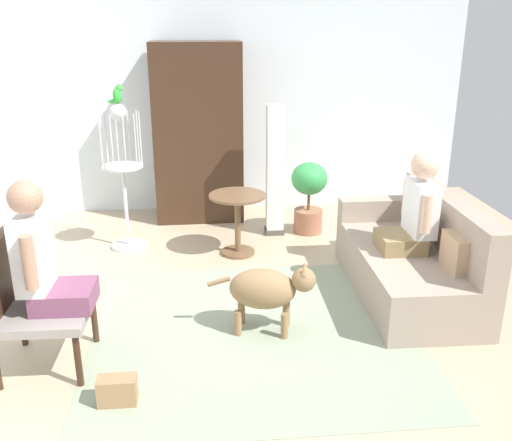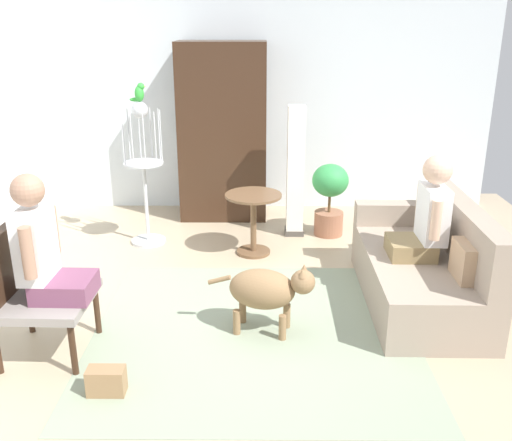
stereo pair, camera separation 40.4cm
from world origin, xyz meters
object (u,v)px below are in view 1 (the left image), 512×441
at_px(person_on_couch, 415,210).
at_px(column_lamp, 275,172).
at_px(couch, 413,260).
at_px(potted_plant, 309,192).
at_px(bird_cage_stand, 123,176).
at_px(person_on_armchair, 42,257).
at_px(armchair, 23,296).
at_px(dog, 267,289).
at_px(parrot, 118,94).
at_px(handbag, 117,391).
at_px(armoire_cabinet, 198,133).
at_px(round_end_table, 238,215).

relative_size(person_on_couch, column_lamp, 0.60).
bearing_deg(couch, potted_plant, 111.78).
bearing_deg(bird_cage_stand, person_on_armchair, -97.15).
relative_size(armchair, dog, 1.13).
height_order(parrot, potted_plant, parrot).
distance_m(person_on_armchair, dog, 1.59).
xyz_separation_m(dog, handbag, (-1.01, -0.77, -0.26)).
xyz_separation_m(armchair, dog, (1.65, 0.29, -0.17)).
bearing_deg(dog, bird_cage_stand, 124.19).
xyz_separation_m(person_on_armchair, armoire_cabinet, (1.02, 3.00, 0.21)).
distance_m(person_on_armchair, bird_cage_stand, 2.12).
height_order(dog, column_lamp, column_lamp).
relative_size(bird_cage_stand, handbag, 6.23).
bearing_deg(column_lamp, dog, -98.97).
relative_size(armchair, parrot, 4.97).
bearing_deg(person_on_armchair, parrot, 82.67).
height_order(round_end_table, parrot, parrot).
xyz_separation_m(bird_cage_stand, armoire_cabinet, (0.75, 0.90, 0.25)).
bearing_deg(dog, handbag, -142.90).
bearing_deg(round_end_table, armoire_cabinet, 107.12).
bearing_deg(column_lamp, armoire_cabinet, 141.72).
xyz_separation_m(bird_cage_stand, parrot, (0.01, -0.00, 0.80)).
relative_size(dog, armoire_cabinet, 0.40).
distance_m(armchair, bird_cage_stand, 2.16).
xyz_separation_m(armchair, person_on_couch, (2.94, 0.79, 0.24)).
bearing_deg(round_end_table, parrot, 165.46).
relative_size(potted_plant, armoire_cabinet, 0.39).
relative_size(person_on_armchair, column_lamp, 0.62).
xyz_separation_m(person_on_armchair, round_end_table, (1.38, 1.82, -0.39)).
bearing_deg(person_on_couch, bird_cage_stand, 152.39).
bearing_deg(armchair, round_end_table, 49.66).
distance_m(couch, potted_plant, 1.67).
bearing_deg(column_lamp, person_on_couch, -58.77).
relative_size(bird_cage_stand, parrot, 8.10).
xyz_separation_m(couch, round_end_table, (-1.43, 1.00, 0.11)).
height_order(armchair, round_end_table, armchair).
distance_m(person_on_couch, dog, 1.44).
relative_size(round_end_table, handbag, 2.63).
bearing_deg(dog, couch, 21.69).
xyz_separation_m(parrot, column_lamp, (1.55, 0.26, -0.87)).
height_order(couch, column_lamp, column_lamp).
bearing_deg(bird_cage_stand, parrot, -0.00).
height_order(bird_cage_stand, parrot, parrot).
bearing_deg(potted_plant, couch, -68.22).
xyz_separation_m(column_lamp, armoire_cabinet, (-0.81, 0.64, 0.31)).
xyz_separation_m(couch, bird_cage_stand, (-2.55, 1.29, 0.46)).
distance_m(potted_plant, handbag, 3.33).
distance_m(parrot, handbag, 2.98).
distance_m(round_end_table, dog, 1.53).
height_order(couch, parrot, parrot).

